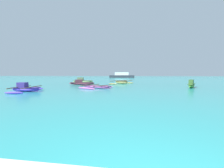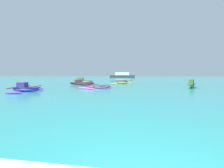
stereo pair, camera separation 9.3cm
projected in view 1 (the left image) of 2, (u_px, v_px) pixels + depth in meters
moored_boat_0 at (26, 88)px, 13.88m from camera, size 2.66×3.90×0.85m
moored_boat_1 at (81, 83)px, 22.73m from camera, size 3.82×1.55×0.80m
moored_boat_2 at (192, 85)px, 17.80m from camera, size 1.86×2.98×0.97m
moored_boat_3 at (121, 82)px, 24.92m from camera, size 4.02×4.64×0.54m
moored_boat_4 at (96, 87)px, 17.33m from camera, size 3.93×4.14×0.36m
moored_boat_5 at (83, 81)px, 27.14m from camera, size 3.72×1.22×1.01m
distant_ferry at (122, 76)px, 67.06m from camera, size 11.07×2.43×2.43m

